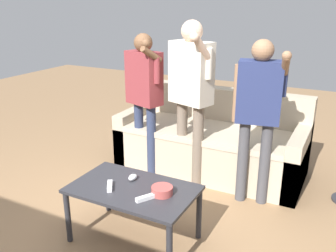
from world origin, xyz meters
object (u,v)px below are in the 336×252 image
Objects in this scene: player_left at (144,89)px; game_remote_nunchuk at (133,177)px; snack_bowl at (162,191)px; game_remote_wand_near at (110,186)px; player_center at (191,85)px; player_right at (258,105)px; coffee_table at (133,194)px; game_remote_wand_far at (146,198)px; couch at (212,143)px.

game_remote_nunchuk is at bearing -64.35° from player_left.
snack_bowl is 1.09× the size of game_remote_wand_near.
player_center is 1.09× the size of player_right.
coffee_table is 0.15m from game_remote_nunchuk.
player_left is 1.19m from player_right.
game_remote_wand_far is (0.33, -0.02, -0.00)m from game_remote_wand_near.
player_center is 1.32m from game_remote_wand_far.
player_right is (0.67, -0.08, -0.08)m from player_center.
snack_bowl is at bearing 3.70° from coffee_table.
coffee_table is at bearing 28.00° from game_remote_wand_near.
game_remote_wand_near and game_remote_wand_far have the same top height.
snack_bowl is 0.11× the size of player_right.
game_remote_nunchuk is at bearing 163.84° from snack_bowl.
game_remote_nunchuk is 0.32m from game_remote_wand_far.
snack_bowl is at bearing -83.14° from couch.
player_center is 10.80× the size of game_remote_wand_far.
coffee_table is 10.73× the size of game_remote_nunchuk.
couch is 1.33× the size of player_left.
player_left is 10.28× the size of game_remote_wand_near.
game_remote_nunchuk is (-0.13, -1.40, 0.18)m from couch.
player_right is 9.92× the size of game_remote_wand_far.
game_remote_wand_near is (-0.15, -0.08, 0.07)m from coffee_table.
game_remote_wand_far is at bearing -80.75° from player_center.
player_center is at bearing 173.63° from player_right.
game_remote_nunchuk is 0.21m from game_remote_wand_near.
game_remote_wand_far is (0.18, -0.10, 0.07)m from coffee_table.
game_remote_wand_near is at bearing -97.76° from couch.
snack_bowl is 0.10× the size of player_center.
player_center reaches higher than game_remote_wand_far.
player_right is at bearing 56.81° from coffee_table.
game_remote_wand_near is at bearing -71.79° from player_left.
snack_bowl is 1.79× the size of game_remote_nunchuk.
game_remote_wand_near is at bearing 175.99° from game_remote_wand_far.
couch is 1.51m from snack_bowl.
coffee_table is 0.63× the size of player_right.
game_remote_nunchuk is at bearing -95.37° from couch.
player_right is (0.41, 0.99, 0.45)m from snack_bowl.
coffee_table is 0.22m from game_remote_wand_far.
player_center reaches higher than coffee_table.
coffee_table is 6.27× the size of game_remote_wand_far.
game_remote_nunchuk is 1.17m from player_left.
player_left is (-0.53, 1.07, 0.54)m from coffee_table.
couch is 1.33× the size of player_right.
snack_bowl is 0.41m from game_remote_wand_near.
game_remote_wand_near is at bearing -166.15° from snack_bowl.
couch is 1.22× the size of player_center.
couch is 0.97m from player_left.
player_center reaches higher than game_remote_wand_near.
player_left reaches higher than game_remote_wand_far.
snack_bowl is 0.32m from game_remote_nunchuk.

